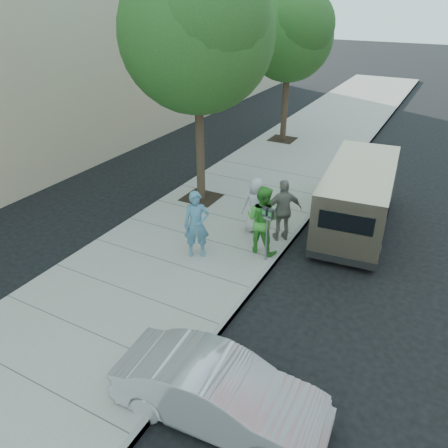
% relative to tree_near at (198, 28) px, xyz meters
% --- Properties ---
extents(ground, '(120.00, 120.00, 0.00)m').
position_rel_tree_near_xyz_m(ground, '(2.25, -2.40, -5.55)').
color(ground, black).
rests_on(ground, ground).
extents(sidewalk, '(5.00, 60.00, 0.15)m').
position_rel_tree_near_xyz_m(sidewalk, '(1.25, -2.40, -5.47)').
color(sidewalk, gray).
rests_on(sidewalk, ground).
extents(curb_face, '(0.12, 60.00, 0.16)m').
position_rel_tree_near_xyz_m(curb_face, '(3.69, -2.40, -5.47)').
color(curb_face, gray).
rests_on(curb_face, ground).
extents(tree_near, '(4.62, 4.60, 7.53)m').
position_rel_tree_near_xyz_m(tree_near, '(0.00, 0.00, 0.00)').
color(tree_near, black).
rests_on(tree_near, sidewalk).
extents(tree_far, '(3.92, 3.80, 6.49)m').
position_rel_tree_near_xyz_m(tree_far, '(-0.00, 7.60, -0.66)').
color(tree_far, black).
rests_on(tree_far, sidewalk).
extents(parking_meter, '(0.33, 0.18, 1.54)m').
position_rel_tree_near_xyz_m(parking_meter, '(3.50, -2.59, -4.28)').
color(parking_meter, gray).
rests_on(parking_meter, sidewalk).
extents(van, '(2.28, 5.53, 2.00)m').
position_rel_tree_near_xyz_m(van, '(5.07, 0.64, -4.49)').
color(van, tan).
rests_on(van, ground).
extents(sedan, '(3.75, 1.56, 1.21)m').
position_rel_tree_near_xyz_m(sedan, '(4.72, -7.32, -4.94)').
color(sedan, '#B2B3B9').
rests_on(sedan, ground).
extents(person_officer, '(0.81, 0.74, 1.85)m').
position_rel_tree_near_xyz_m(person_officer, '(1.76, -3.22, -4.47)').
color(person_officer, teal).
rests_on(person_officer, sidewalk).
extents(person_green_shirt, '(0.99, 0.80, 1.92)m').
position_rel_tree_near_xyz_m(person_green_shirt, '(3.20, -2.21, -4.44)').
color(person_green_shirt, green).
rests_on(person_green_shirt, sidewalk).
extents(person_gray_shirt, '(0.97, 0.91, 1.66)m').
position_rel_tree_near_xyz_m(person_gray_shirt, '(2.56, -1.23, -4.56)').
color(person_gray_shirt, '#B0B0B3').
rests_on(person_gray_shirt, sidewalk).
extents(person_striped_polo, '(1.11, 1.03, 1.83)m').
position_rel_tree_near_xyz_m(person_striped_polo, '(3.45, -1.33, -4.48)').
color(person_striped_polo, gray).
rests_on(person_striped_polo, sidewalk).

